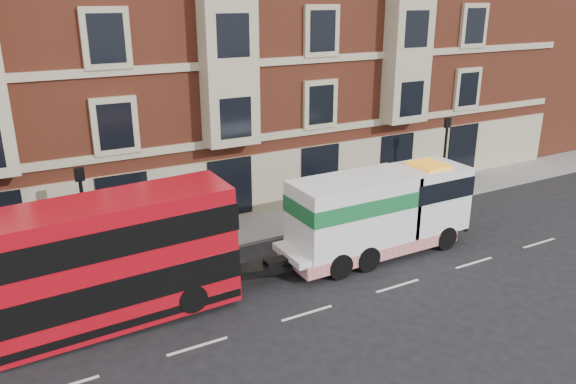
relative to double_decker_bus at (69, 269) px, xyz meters
name	(u,v)px	position (x,y,z in m)	size (l,w,h in m)	color
ground	(307,313)	(7.13, -2.68, -2.28)	(120.00, 120.00, 0.00)	black
sidewalk	(223,235)	(7.13, 4.82, -2.21)	(90.00, 3.00, 0.15)	slate
victorian_terrace	(167,2)	(7.63, 12.32, 7.79)	(45.00, 12.00, 20.40)	brown
filler_east	(576,9)	(39.13, 11.32, 7.15)	(18.00, 10.00, 19.00)	brown
lamp_post_west	(84,215)	(1.13, 3.52, 0.40)	(0.35, 0.15, 4.35)	black
lamp_post_east	(445,153)	(19.13, 3.52, 0.40)	(0.35, 0.15, 4.35)	black
double_decker_bus	(69,269)	(0.00, 0.00, 0.00)	(10.63, 2.44, 4.30)	#B20916
tow_truck	(376,213)	(12.06, 0.00, -0.40)	(8.51, 2.52, 3.55)	white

